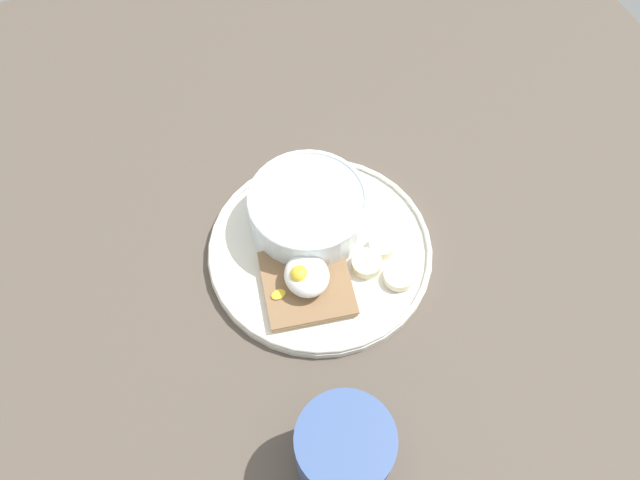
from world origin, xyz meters
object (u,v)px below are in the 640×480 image
at_px(coffee_mug, 344,450).
at_px(toast_slice, 307,284).
at_px(poached_egg, 306,275).
at_px(banana_slice_front, 399,277).
at_px(banana_slice_back, 366,264).
at_px(oatmeal_bowl, 305,211).
at_px(banana_slice_left, 382,246).

bearing_deg(coffee_mug, toast_slice, 170.18).
xyz_separation_m(poached_egg, banana_slice_front, (0.03, 0.10, -0.02)).
height_order(poached_egg, banana_slice_back, poached_egg).
bearing_deg(coffee_mug, banana_slice_back, 150.81).
bearing_deg(banana_slice_front, toast_slice, -106.18).
height_order(oatmeal_bowl, banana_slice_left, oatmeal_bowl).
xyz_separation_m(toast_slice, banana_slice_back, (0.00, 0.07, 0.00)).
bearing_deg(toast_slice, oatmeal_bowl, 160.82).
height_order(oatmeal_bowl, coffee_mug, coffee_mug).
distance_m(oatmeal_bowl, banana_slice_back, 0.10).
relative_size(banana_slice_left, banana_slice_back, 0.75).
height_order(poached_egg, coffee_mug, coffee_mug).
relative_size(banana_slice_front, coffee_mug, 0.49).
bearing_deg(oatmeal_bowl, banana_slice_left, 47.16).
bearing_deg(toast_slice, banana_slice_left, 98.16).
bearing_deg(banana_slice_left, banana_slice_back, -59.97).
bearing_deg(banana_slice_back, oatmeal_bowl, -151.06).
height_order(toast_slice, poached_egg, poached_egg).
distance_m(toast_slice, poached_egg, 0.02).
height_order(oatmeal_bowl, banana_slice_front, oatmeal_bowl).
bearing_deg(coffee_mug, poached_egg, 170.54).
bearing_deg(poached_egg, oatmeal_bowl, 160.06).
height_order(banana_slice_back, coffee_mug, coffee_mug).
xyz_separation_m(oatmeal_bowl, poached_egg, (0.08, -0.03, 0.00)).
bearing_deg(toast_slice, poached_egg, -83.03).
relative_size(poached_egg, coffee_mug, 0.75).
distance_m(oatmeal_bowl, poached_egg, 0.09).
height_order(oatmeal_bowl, toast_slice, oatmeal_bowl).
distance_m(oatmeal_bowl, banana_slice_left, 0.10).
bearing_deg(oatmeal_bowl, banana_slice_back, 28.94).
bearing_deg(oatmeal_bowl, coffee_mug, -12.68).
height_order(toast_slice, banana_slice_back, banana_slice_back).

